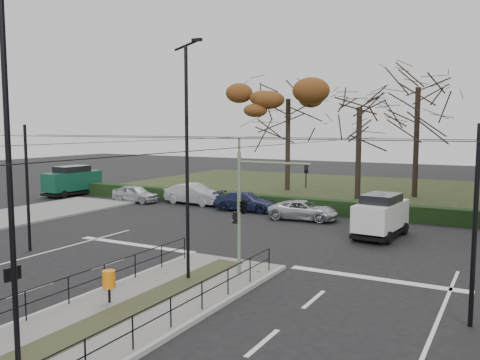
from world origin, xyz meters
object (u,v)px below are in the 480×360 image
Objects in this scene: litter_bin at (109,280)px; parked_car_first at (136,194)px; traffic_light at (245,204)px; green_van at (72,180)px; info_panel at (13,281)px; parked_car_fourth at (304,210)px; parked_car_second at (194,194)px; white_van at (381,215)px; rust_tree at (288,99)px; bare_tree_near at (359,114)px; parked_car_third at (246,201)px; streetlamp_median_near at (10,175)px; streetlamp_median_far at (187,160)px; bare_tree_center at (418,95)px.

litter_bin is 23.58m from parked_car_first.
green_van is (-24.27, 13.99, -1.60)m from traffic_light.
parked_car_fourth is (0.36, 20.92, -1.03)m from info_panel.
parked_car_second is 1.06× the size of white_van.
traffic_light is 19.45m from parked_car_second.
rust_tree is (-6.88, 30.80, 7.50)m from litter_bin.
parked_car_third is at bearing -120.95° from bare_tree_near.
streetlamp_median_near reaches higher than info_panel.
green_van reaches higher than parked_car_third.
traffic_light reaches higher than info_panel.
parked_car_first is (-14.55, 18.56, -0.24)m from litter_bin.
green_van is (-27.20, 4.06, 0.10)m from white_van.
traffic_light reaches higher than parked_car_first.
streetlamp_median_near is 7.95m from streetlamp_median_far.
streetlamp_median_near is at bearing 178.01° from parked_car_fourth.
litter_bin is at bearing -115.90° from traffic_light.
litter_bin is at bearing -40.98° from green_van.
parked_car_first is at bearing 135.44° from streetlamp_median_far.
streetlamp_median_near is 2.33× the size of parked_car_first.
litter_bin is 0.12× the size of streetlamp_median_near.
info_panel is 0.20× the size of bare_tree_near.
parked_car_fourth is 6.22m from white_van.
litter_bin is at bearing 105.79° from streetlamp_median_near.
traffic_light is 1.01× the size of parked_car_second.
bare_tree_center is at bearing 25.65° from green_van.
info_panel is 3.83m from streetlamp_median_near.
bare_tree_center reaches higher than litter_bin.
parked_car_first is 0.88× the size of white_van.
litter_bin is at bearing -90.89° from bare_tree_near.
bare_tree_center is at bearing 82.14° from info_panel.
parked_car_first is at bearing 122.82° from info_panel.
parked_car_third is (9.58, 0.50, -0.00)m from parked_car_first.
parked_car_third is 1.04× the size of parked_car_fourth.
parked_car_third is 16.90m from green_van.
litter_bin is at bearing -109.72° from white_van.
rust_tree reaches higher than litter_bin.
streetlamp_median_far reaches higher than parked_car_third.
white_van reaches higher than litter_bin.
streetlamp_median_near is at bearing -35.49° from info_panel.
white_van is 15.13m from bare_tree_near.
parked_car_third is 14.20m from rust_tree.
traffic_light is at bearing -93.98° from bare_tree_center.
parked_car_second is 1.03× the size of parked_car_third.
streetlamp_median_near is at bearing -76.99° from rust_tree.
traffic_light is at bearing 64.10° from litter_bin.
streetlamp_median_far is (0.77, 3.47, 3.77)m from litter_bin.
info_panel is at bearing -109.84° from traffic_light.
streetlamp_median_far is at bearing 178.10° from parked_car_fourth.
white_van is (15.27, -4.95, 0.44)m from parked_car_second.
bare_tree_near is (14.98, 9.49, 6.23)m from parked_car_first.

